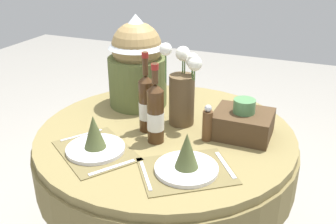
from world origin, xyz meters
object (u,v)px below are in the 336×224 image
Objects in this scene: dining_table at (166,158)px; wine_bottle_rear at (146,103)px; flower_vase at (183,89)px; woven_basket_side_right at (243,122)px; pepper_mill at (207,124)px; wine_bottle_left at (155,113)px; gift_tub_back_left at (137,58)px; place_setting_right at (187,160)px; place_setting_left at (95,141)px.

wine_bottle_rear is at bearing -160.96° from dining_table.
flower_vase reaches higher than woven_basket_side_right.
dining_table is 0.30m from pepper_mill.
gift_tub_back_left is at bearing 126.25° from wine_bottle_left.
wine_bottle_rear is (-0.12, -0.13, -0.04)m from flower_vase.
pepper_mill is (-0.00, 0.26, 0.03)m from place_setting_right.
dining_table is at bearing 125.96° from place_setting_right.
place_setting_left is 0.47m from pepper_mill.
wine_bottle_left is at bearing 42.13° from place_setting_left.
dining_table is at bearing 176.33° from pepper_mill.
dining_table is 2.77× the size of place_setting_right.
pepper_mill is at bearing 3.09° from wine_bottle_rear.
dining_table is 0.39m from place_setting_left.
wine_bottle_left is 2.10× the size of pepper_mill.
dining_table is at bearing -42.58° from gift_tub_back_left.
wine_bottle_left reaches higher than woven_basket_side_right.
woven_basket_side_right is (0.58, -0.14, -0.18)m from gift_tub_back_left.
woven_basket_side_right is (0.29, -0.01, -0.11)m from flower_vase.
dining_table is 4.78× the size of woven_basket_side_right.
gift_tub_back_left is at bearing 131.69° from place_setting_right.
wine_bottle_left is 1.40× the size of woven_basket_side_right.
flower_vase is at bearing -24.28° from gift_tub_back_left.
gift_tub_back_left is (-0.25, 0.23, 0.39)m from dining_table.
place_setting_left is at bearing -137.87° from wine_bottle_left.
wine_bottle_rear is 2.21× the size of pepper_mill.
place_setting_left is 0.29m from wine_bottle_rear.
flower_vase is 1.17× the size of wine_bottle_left.
pepper_mill is at bearing 90.47° from place_setting_right.
flower_vase is at bearing 112.65° from place_setting_right.
woven_basket_side_right is (0.13, 0.10, -0.01)m from pepper_mill.
place_setting_left is 1.23× the size of wine_bottle_left.
place_setting_right is 0.28m from wine_bottle_left.
wine_bottle_left is at bearing -91.57° from dining_table.
pepper_mill reaches higher than dining_table.
woven_basket_side_right is at bearing 37.43° from pepper_mill.
wine_bottle_left reaches higher than place_setting_right.
flower_vase is 1.12× the size of wine_bottle_rear.
dining_table is 2.91× the size of flower_vase.
place_setting_right is at bearing 0.48° from place_setting_left.
wine_bottle_left is at bearing -103.01° from flower_vase.
flower_vase is 0.21m from pepper_mill.
place_setting_right is (0.39, 0.00, 0.00)m from place_setting_left.
wine_bottle_rear reaches higher than place_setting_left.
wine_bottle_left is 0.23m from pepper_mill.
gift_tub_back_left reaches higher than wine_bottle_left.
wine_bottle_rear is 0.33m from gift_tub_back_left.
place_setting_right is 1.18× the size of wine_bottle_rear.
wine_bottle_left is at bearing 140.35° from place_setting_right.
gift_tub_back_left is (-0.06, 0.51, 0.20)m from place_setting_left.
flower_vase is at bearing 144.40° from pepper_mill.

